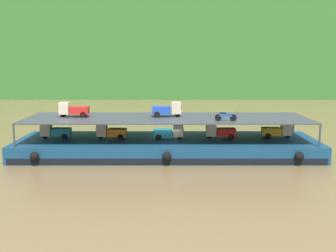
{
  "coord_description": "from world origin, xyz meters",
  "views": [
    {
      "loc": [
        0.09,
        -40.26,
        8.86
      ],
      "look_at": [
        -0.09,
        0.0,
        2.7
      ],
      "focal_mm": 46.95,
      "sensor_mm": 36.0,
      "label": 1
    }
  ],
  "objects": [
    {
      "name": "mini_truck_upper_stern",
      "position": [
        -8.73,
        0.38,
        4.19
      ],
      "size": [
        2.76,
        1.23,
        1.38
      ],
      "color": "red",
      "rests_on": "cargo_rack"
    },
    {
      "name": "mini_truck_lower_mid",
      "position": [
        0.19,
        -0.31,
        2.19
      ],
      "size": [
        2.74,
        1.2,
        1.38
      ],
      "color": "teal",
      "rests_on": "cargo_barge"
    },
    {
      "name": "mini_truck_upper_mid",
      "position": [
        0.01,
        0.57,
        4.19
      ],
      "size": [
        2.78,
        1.26,
        1.38
      ],
      "color": "#1E47B7",
      "rests_on": "cargo_rack"
    },
    {
      "name": "cargo_barge",
      "position": [
        0.0,
        -0.03,
        0.75
      ],
      "size": [
        27.55,
        9.35,
        1.5
      ],
      "color": "navy",
      "rests_on": "ground"
    },
    {
      "name": "mini_truck_lower_bow",
      "position": [
        10.36,
        0.42,
        2.19
      ],
      "size": [
        2.76,
        1.23,
        1.38
      ],
      "color": "gold",
      "rests_on": "cargo_barge"
    },
    {
      "name": "mini_truck_lower_fore",
      "position": [
        4.94,
        -0.0,
        2.19
      ],
      "size": [
        2.75,
        1.21,
        1.38
      ],
      "color": "red",
      "rests_on": "cargo_barge"
    },
    {
      "name": "ground_plane",
      "position": [
        0.0,
        0.0,
        0.0
      ],
      "size": [
        400.0,
        400.0,
        0.0
      ],
      "primitive_type": "plane",
      "color": "brown"
    },
    {
      "name": "hillside_far_bank",
      "position": [
        0.0,
        72.42,
        16.24
      ],
      "size": [
        137.82,
        35.66,
        28.83
      ],
      "color": "#33702D",
      "rests_on": "ground"
    },
    {
      "name": "mini_truck_lower_aft",
      "position": [
        -5.21,
        -0.13,
        2.19
      ],
      "size": [
        2.78,
        1.27,
        1.38
      ],
      "color": "orange",
      "rests_on": "cargo_barge"
    },
    {
      "name": "motorcycle_upper_port",
      "position": [
        5.1,
        -2.38,
        3.93
      ],
      "size": [
        1.9,
        0.55,
        0.87
      ],
      "color": "black",
      "rests_on": "cargo_rack"
    },
    {
      "name": "mini_truck_lower_stern",
      "position": [
        -10.43,
        0.09,
        2.19
      ],
      "size": [
        2.74,
        1.2,
        1.38
      ],
      "color": "teal",
      "rests_on": "cargo_barge"
    },
    {
      "name": "cargo_rack",
      "position": [
        0.0,
        0.0,
        3.44
      ],
      "size": [
        25.95,
        7.93,
        2.0
      ],
      "color": "#383D47",
      "rests_on": "cargo_barge"
    }
  ]
}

